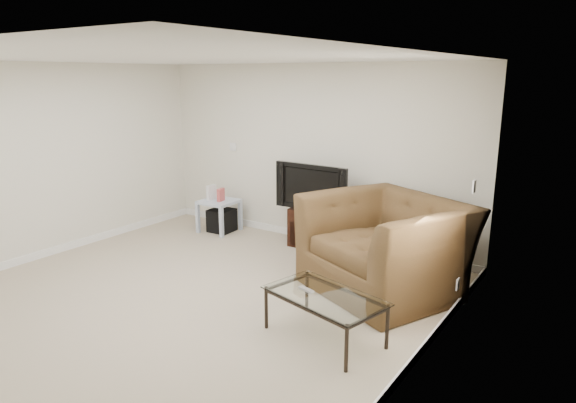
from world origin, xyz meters
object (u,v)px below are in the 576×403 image
Objects in this scene: television at (315,186)px; recliner at (386,231)px; side_table at (219,216)px; tv_stand at (315,227)px; subwoofer at (222,220)px; coffee_table at (324,317)px.

television is 1.67m from recliner.
recliner reaches higher than television.
television is 2.02× the size of side_table.
television is at bearing 7.35° from side_table.
television is at bearing -90.00° from tv_stand.
side_table is at bearing -144.32° from subwoofer.
tv_stand is 0.63× the size of television.
tv_stand is 1.27× the size of side_table.
recliner is (2.97, -0.68, 0.52)m from subwoofer.
television reaches higher than side_table.
coffee_table is (1.41, -2.19, -0.06)m from tv_stand.
side_table reaches higher than subwoofer.
tv_stand is at bearing 94.53° from television.
tv_stand is 1.88× the size of subwoofer.
recliner is at bearing -12.90° from subwoofer.
recliner reaches higher than subwoofer.
television is at bearing 173.03° from recliner.
recliner reaches higher than side_table.
television reaches higher than tv_stand.
recliner reaches higher than coffee_table.
recliner is at bearing 89.64° from coffee_table.
television is at bearing 6.71° from subwoofer.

